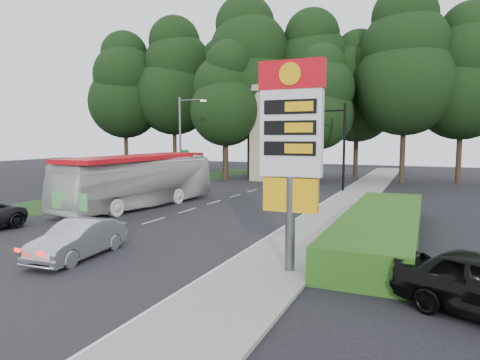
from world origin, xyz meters
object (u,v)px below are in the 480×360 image
at_px(traffic_signal_mast, 328,134).
at_px(sedan_silver, 78,239).
at_px(transit_bus, 139,181).
at_px(monument, 265,131).
at_px(gas_station_pylon, 291,137).
at_px(streetlight_signs, 182,137).

relative_size(traffic_signal_mast, sedan_silver, 1.70).
bearing_deg(transit_bus, monument, 92.64).
bearing_deg(gas_station_pylon, sedan_silver, -169.85).
height_order(traffic_signal_mast, monument, monument).
bearing_deg(sedan_silver, transit_bus, 110.45).
bearing_deg(monument, gas_station_pylon, -68.20).
xyz_separation_m(traffic_signal_mast, monument, (-7.68, 6.00, 0.43)).
height_order(traffic_signal_mast, sedan_silver, traffic_signal_mast).
relative_size(monument, transit_bus, 0.85).
xyz_separation_m(gas_station_pylon, transit_bus, (-12.70, 8.99, -2.80)).
distance_m(traffic_signal_mast, streetlight_signs, 12.83).
bearing_deg(streetlight_signs, gas_station_pylon, -51.04).
bearing_deg(sedan_silver, monument, 91.50).
distance_m(traffic_signal_mast, monument, 9.76).
xyz_separation_m(monument, sedan_silver, (3.50, -29.38, -4.41)).
relative_size(gas_station_pylon, sedan_silver, 1.62).
bearing_deg(traffic_signal_mast, transit_bus, -125.21).
relative_size(transit_bus, sedan_silver, 2.81).
bearing_deg(transit_bus, sedan_silver, -57.11).
height_order(monument, sedan_silver, monument).
xyz_separation_m(traffic_signal_mast, streetlight_signs, (-12.67, -1.99, -0.23)).
xyz_separation_m(gas_station_pylon, monument, (-11.20, 28.01, 0.66)).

